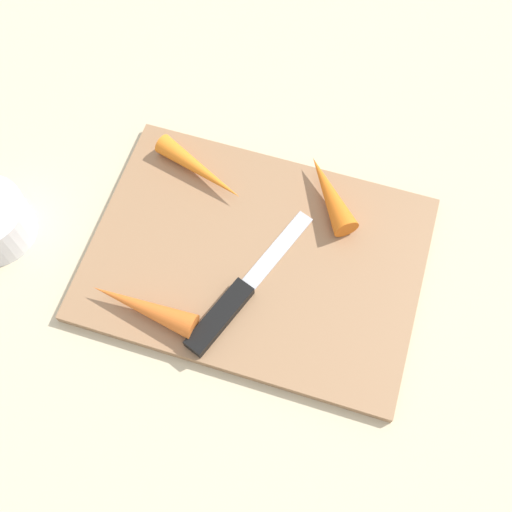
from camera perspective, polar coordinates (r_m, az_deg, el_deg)
ground_plane at (r=0.69m, az=-0.00°, el=-0.42°), size 1.40×1.40×0.00m
cutting_board at (r=0.68m, az=-0.00°, el=-0.21°), size 0.36×0.26×0.01m
knife at (r=0.65m, az=-2.61°, el=-4.76°), size 0.09×0.19×0.01m
carrot_longest at (r=0.72m, az=-5.16°, el=7.91°), size 0.12×0.07×0.02m
carrot_shortest at (r=0.70m, az=6.75°, el=5.78°), size 0.08×0.10×0.03m
carrot_medium at (r=0.65m, az=-10.34°, el=-4.63°), size 0.12×0.04×0.03m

